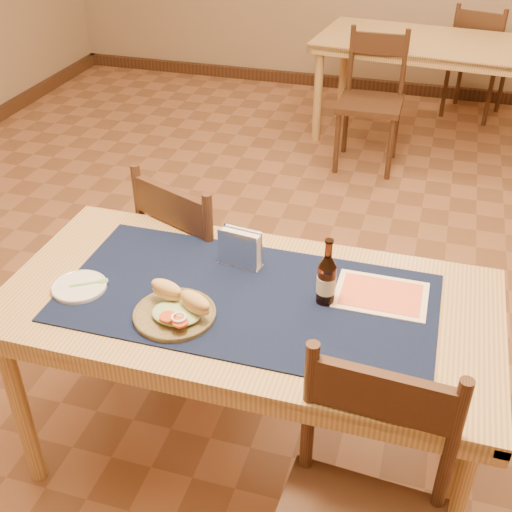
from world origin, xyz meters
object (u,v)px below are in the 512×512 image
(sandwich_plate, at_px, (176,310))
(napkin_holder, at_px, (240,249))
(main_table, at_px, (247,318))
(chair_main_far, at_px, (203,263))
(beer_bottle, at_px, (326,279))
(back_table, at_px, (437,52))

(sandwich_plate, relative_size, napkin_holder, 1.63)
(main_table, distance_m, chair_main_far, 0.64)
(main_table, distance_m, beer_bottle, 0.30)
(chair_main_far, relative_size, napkin_holder, 5.90)
(main_table, xyz_separation_m, beer_bottle, (0.24, 0.05, 0.17))
(main_table, xyz_separation_m, sandwich_plate, (-0.18, -0.16, 0.11))
(sandwich_plate, bearing_deg, chair_main_far, 104.49)
(back_table, xyz_separation_m, beer_bottle, (-0.18, -3.23, 0.17))
(main_table, bearing_deg, napkin_holder, 114.33)
(beer_bottle, bearing_deg, napkin_holder, 159.42)
(back_table, relative_size, chair_main_far, 1.89)
(main_table, relative_size, sandwich_plate, 6.14)
(main_table, xyz_separation_m, chair_main_far, (-0.35, 0.50, -0.18))
(back_table, bearing_deg, main_table, -97.46)
(main_table, bearing_deg, chair_main_far, 124.76)
(main_table, xyz_separation_m, napkin_holder, (-0.08, 0.17, 0.15))
(chair_main_far, distance_m, napkin_holder, 0.54)
(sandwich_plate, xyz_separation_m, beer_bottle, (0.42, 0.21, 0.06))
(napkin_holder, bearing_deg, main_table, -65.67)
(back_table, height_order, sandwich_plate, sandwich_plate)
(chair_main_far, bearing_deg, napkin_holder, -50.73)
(back_table, distance_m, beer_bottle, 3.24)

